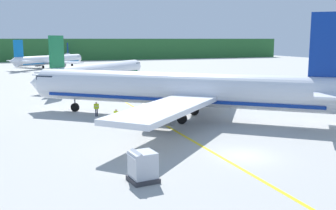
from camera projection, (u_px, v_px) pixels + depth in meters
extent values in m
cube|color=#A8A8A3|center=(110.00, 88.00, 75.65)|extent=(240.00, 320.00, 0.20)
cube|color=#28602D|center=(57.00, 50.00, 167.62)|extent=(216.00, 6.00, 9.31)
cylinder|color=silver|center=(176.00, 89.00, 45.68)|extent=(30.00, 26.08, 3.80)
cone|color=silver|center=(38.00, 83.00, 51.87)|extent=(4.16, 4.31, 3.61)
cube|color=#192333|center=(52.00, 77.00, 51.02)|extent=(3.92, 4.02, 0.60)
cube|color=silver|center=(167.00, 109.00, 36.63)|extent=(14.85, 14.56, 0.50)
cylinder|color=slate|center=(159.00, 115.00, 39.96)|extent=(3.87, 3.74, 2.20)
cube|color=silver|center=(211.00, 86.00, 53.66)|extent=(12.94, 15.94, 0.50)
cylinder|color=slate|center=(193.00, 97.00, 51.89)|extent=(3.87, 3.74, 2.20)
cube|color=navy|center=(333.00, 45.00, 39.50)|extent=(3.60, 3.11, 6.50)
cube|color=silver|center=(330.00, 92.00, 40.29)|extent=(9.14, 10.02, 0.24)
cube|color=navy|center=(176.00, 98.00, 45.85)|extent=(27.12, 23.62, 0.36)
cylinder|color=black|center=(75.00, 107.00, 50.58)|extent=(1.07, 0.98, 1.10)
cylinder|color=gray|center=(75.00, 101.00, 50.45)|extent=(0.20, 0.20, 0.50)
cylinder|color=black|center=(182.00, 119.00, 43.26)|extent=(1.07, 0.98, 1.10)
cylinder|color=gray|center=(182.00, 112.00, 43.13)|extent=(0.20, 0.20, 0.50)
cylinder|color=black|center=(194.00, 111.00, 48.11)|extent=(1.07, 0.98, 1.10)
cylinder|color=gray|center=(195.00, 104.00, 47.97)|extent=(0.20, 0.20, 0.50)
cylinder|color=white|center=(101.00, 71.00, 78.75)|extent=(22.58, 23.69, 3.13)
cone|color=white|center=(137.00, 66.00, 93.16)|extent=(3.51, 3.47, 2.97)
cone|color=white|center=(48.00, 76.00, 63.99)|extent=(3.74, 3.74, 2.66)
cube|color=#192333|center=(133.00, 64.00, 91.39)|extent=(3.29, 3.26, 0.49)
cube|color=white|center=(65.00, 73.00, 80.16)|extent=(11.58, 12.55, 0.41)
cylinder|color=slate|center=(79.00, 78.00, 80.83)|extent=(3.12, 3.16, 1.81)
cube|color=white|center=(130.00, 76.00, 74.53)|extent=(12.86, 11.11, 0.41)
cylinder|color=slate|center=(124.00, 80.00, 76.88)|extent=(3.12, 3.16, 1.81)
cube|color=#19723F|center=(57.00, 52.00, 65.67)|extent=(2.70, 2.84, 5.35)
cube|color=white|center=(58.00, 75.00, 66.32)|extent=(8.03, 7.78, 0.20)
cube|color=#19723F|center=(101.00, 75.00, 78.89)|extent=(20.43, 21.43, 0.30)
cylinder|color=black|center=(128.00, 78.00, 89.42)|extent=(0.83, 0.86, 0.90)
cylinder|color=gray|center=(128.00, 75.00, 89.31)|extent=(0.16, 0.16, 0.41)
cylinder|color=black|center=(89.00, 83.00, 78.83)|extent=(0.83, 0.86, 0.90)
cylinder|color=gray|center=(89.00, 80.00, 78.72)|extent=(0.16, 0.16, 0.41)
cylinder|color=black|center=(107.00, 84.00, 77.23)|extent=(0.83, 0.86, 0.90)
cylinder|color=gray|center=(107.00, 81.00, 77.12)|extent=(0.16, 0.16, 0.41)
cylinder|color=white|center=(50.00, 60.00, 125.10)|extent=(22.14, 20.23, 2.87)
cone|color=white|center=(80.00, 58.00, 137.79)|extent=(3.16, 3.24, 2.72)
cone|color=white|center=(13.00, 61.00, 112.09)|extent=(3.42, 3.42, 2.44)
cube|color=#192333|center=(77.00, 56.00, 136.23)|extent=(2.97, 3.02, 0.45)
cube|color=white|center=(31.00, 61.00, 126.97)|extent=(9.99, 11.90, 0.38)
cylinder|color=slate|center=(39.00, 64.00, 127.38)|extent=(2.90, 2.84, 1.66)
cube|color=white|center=(63.00, 62.00, 120.75)|extent=(11.37, 10.78, 0.38)
cylinder|color=slate|center=(62.00, 65.00, 123.02)|extent=(2.90, 2.84, 1.66)
cube|color=#0C66B2|center=(18.00, 48.00, 113.54)|extent=(2.65, 2.41, 4.90)
cube|color=white|center=(19.00, 61.00, 114.14)|extent=(7.03, 7.45, 0.18)
cube|color=#0C66B2|center=(50.00, 62.00, 125.23)|extent=(20.02, 18.31, 0.27)
cylinder|color=black|center=(72.00, 65.00, 134.51)|extent=(0.79, 0.75, 0.83)
cylinder|color=gray|center=(72.00, 63.00, 134.41)|extent=(0.15, 0.15, 0.38)
cylinder|color=black|center=(43.00, 67.00, 125.36)|extent=(0.79, 0.75, 0.83)
cylinder|color=gray|center=(43.00, 65.00, 125.26)|extent=(0.15, 0.15, 0.38)
cylinder|color=black|center=(52.00, 67.00, 123.59)|extent=(0.79, 0.75, 0.83)
cylinder|color=gray|center=(52.00, 65.00, 123.49)|extent=(0.15, 0.15, 0.38)
cylinder|color=white|center=(65.00, 55.00, 173.29)|extent=(2.46, 23.14, 2.44)
cone|color=white|center=(62.00, 54.00, 184.65)|extent=(2.32, 1.54, 2.32)
cone|color=white|center=(68.00, 55.00, 161.65)|extent=(2.08, 2.06, 2.08)
cube|color=#192333|center=(62.00, 53.00, 183.25)|extent=(2.08, 1.54, 0.39)
cube|color=white|center=(51.00, 56.00, 170.10)|extent=(10.55, 4.14, 0.32)
cylinder|color=slate|center=(55.00, 58.00, 171.91)|extent=(1.42, 2.06, 1.41)
cube|color=white|center=(79.00, 56.00, 174.25)|extent=(10.55, 4.15, 0.32)
cylinder|color=slate|center=(75.00, 58.00, 174.82)|extent=(1.42, 2.06, 1.41)
cube|color=navy|center=(68.00, 48.00, 162.98)|extent=(0.23, 2.83, 4.18)
cube|color=white|center=(68.00, 55.00, 163.48)|extent=(6.69, 2.06, 0.15)
cube|color=navy|center=(65.00, 56.00, 173.40)|extent=(2.34, 20.82, 0.23)
cylinder|color=black|center=(63.00, 58.00, 181.70)|extent=(0.23, 0.71, 0.71)
cylinder|color=gray|center=(63.00, 57.00, 181.61)|extent=(0.13, 0.13, 0.32)
cylinder|color=black|center=(61.00, 59.00, 172.12)|extent=(0.23, 0.71, 0.71)
cylinder|color=gray|center=(61.00, 58.00, 172.04)|extent=(0.13, 0.13, 0.32)
cylinder|color=black|center=(69.00, 59.00, 173.31)|extent=(0.23, 0.71, 0.71)
cylinder|color=gray|center=(69.00, 58.00, 173.22)|extent=(0.13, 0.13, 0.32)
cube|color=#333338|center=(143.00, 179.00, 25.82)|extent=(1.94, 1.94, 0.30)
cube|color=#B2B7C1|center=(143.00, 165.00, 25.66)|extent=(1.72, 1.72, 1.69)
cube|color=#B2B7C1|center=(135.00, 155.00, 25.30)|extent=(0.80, 1.64, 0.57)
cylinder|color=#191E33|center=(116.00, 121.00, 42.96)|extent=(0.14, 0.14, 0.85)
cylinder|color=#191E33|center=(117.00, 121.00, 42.87)|extent=(0.14, 0.14, 0.85)
cube|color=#CCE519|center=(116.00, 114.00, 42.79)|extent=(0.44, 0.48, 0.64)
cube|color=silver|center=(116.00, 114.00, 42.78)|extent=(0.46, 0.50, 0.06)
sphere|color=tan|center=(116.00, 110.00, 42.72)|extent=(0.23, 0.23, 0.23)
cylinder|color=#CCE519|center=(114.00, 113.00, 42.92)|extent=(0.09, 0.09, 0.61)
cylinder|color=#CCE519|center=(118.00, 114.00, 42.64)|extent=(0.09, 0.09, 0.61)
cylinder|color=#191E33|center=(96.00, 113.00, 47.57)|extent=(0.14, 0.14, 0.86)
cylinder|color=#191E33|center=(97.00, 113.00, 47.62)|extent=(0.14, 0.14, 0.86)
cube|color=#CCE519|center=(96.00, 106.00, 47.47)|extent=(0.45, 0.24, 0.65)
cube|color=silver|center=(96.00, 106.00, 47.47)|extent=(0.46, 0.25, 0.06)
sphere|color=tan|center=(96.00, 103.00, 47.40)|extent=(0.23, 0.23, 0.23)
cylinder|color=#CCE519|center=(94.00, 106.00, 47.38)|extent=(0.09, 0.09, 0.61)
cylinder|color=#CCE519|center=(99.00, 106.00, 47.55)|extent=(0.09, 0.09, 0.61)
cube|color=yellow|center=(172.00, 129.00, 40.78)|extent=(0.30, 60.00, 0.01)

